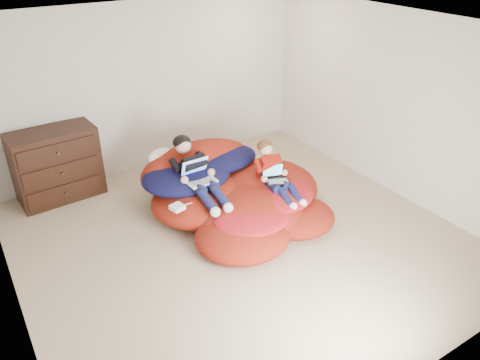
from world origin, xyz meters
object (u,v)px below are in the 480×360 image
object	(u,v)px
dresser	(57,165)
laptop_white	(198,175)
older_boy	(195,170)
laptop_black	(275,176)
younger_boy	(274,171)
beanbag_pile	(235,194)

from	to	relation	value
dresser	laptop_white	bearing A→B (deg)	-47.64
older_boy	laptop_black	size ratio (longest dim) A/B	3.39
dresser	laptop_black	world-z (taller)	dresser
younger_boy	laptop_black	size ratio (longest dim) A/B	2.55
beanbag_pile	older_boy	world-z (taller)	older_boy
older_boy	younger_boy	bearing A→B (deg)	-28.88
younger_boy	laptop_black	distance (m)	0.07
younger_boy	laptop_white	xyz separation A→B (m)	(-0.89, 0.39, 0.02)
dresser	laptop_white	size ratio (longest dim) A/B	3.09
older_boy	laptop_black	xyz separation A→B (m)	(0.89, -0.53, -0.11)
dresser	beanbag_pile	size ratio (longest dim) A/B	0.49
younger_boy	beanbag_pile	bearing A→B (deg)	145.72
beanbag_pile	older_boy	distance (m)	0.65
dresser	laptop_white	xyz separation A→B (m)	(1.39, -1.53, 0.13)
laptop_white	older_boy	bearing A→B (deg)	90.00
dresser	younger_boy	bearing A→B (deg)	-40.04
older_boy	laptop_white	distance (m)	0.10
dresser	laptop_black	distance (m)	3.01
older_boy	laptop_black	world-z (taller)	older_boy
dresser	beanbag_pile	distance (m)	2.49
laptop_white	laptop_black	world-z (taller)	laptop_white
dresser	younger_boy	size ratio (longest dim) A/B	1.30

